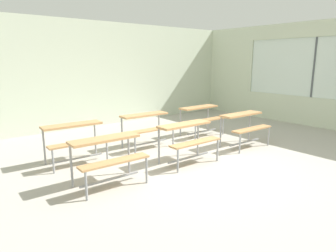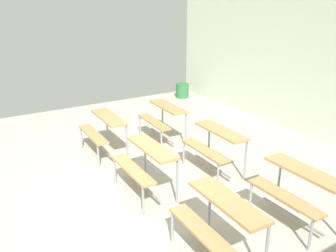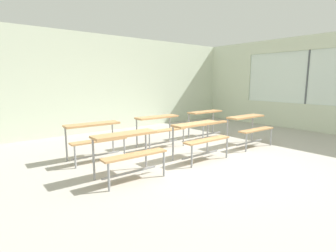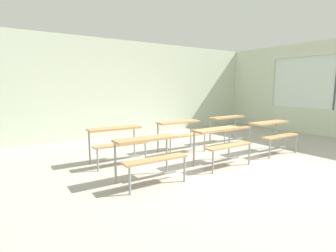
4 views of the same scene
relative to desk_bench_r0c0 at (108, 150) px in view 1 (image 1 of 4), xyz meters
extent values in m
cube|color=#ADA89E|center=(1.69, -0.34, -0.59)|extent=(10.00, 9.00, 0.05)
cube|color=beige|center=(1.69, 4.16, 0.94)|extent=(10.00, 0.12, 3.00)
cube|color=beige|center=(6.69, -0.34, -0.14)|extent=(0.12, 9.00, 0.85)
cube|color=beige|center=(6.69, 3.21, 1.14)|extent=(0.12, 1.90, 1.70)
cube|color=silver|center=(6.69, 0.16, 1.14)|extent=(0.02, 4.20, 1.70)
cube|color=#4C5156|center=(6.69, 0.16, 1.14)|extent=(0.06, 0.05, 1.70)
cube|color=tan|center=(0.00, 0.11, 0.16)|extent=(1.11, 0.35, 0.04)
cube|color=tan|center=(0.00, -0.21, -0.12)|extent=(1.10, 0.25, 0.03)
cylinder|color=gray|center=(-0.49, 0.26, -0.20)|extent=(0.04, 0.04, 0.72)
cylinder|color=gray|center=(0.51, 0.24, -0.20)|extent=(0.04, 0.04, 0.72)
cylinder|color=gray|center=(-0.51, -0.29, -0.34)|extent=(0.04, 0.04, 0.44)
cylinder|color=gray|center=(0.49, -0.31, -0.34)|extent=(0.04, 0.04, 0.44)
cube|color=gray|center=(0.00, -0.03, -0.46)|extent=(1.00, 0.05, 0.03)
cube|color=tan|center=(1.67, 0.12, 0.16)|extent=(1.10, 0.33, 0.04)
cube|color=tan|center=(1.67, -0.20, -0.12)|extent=(1.10, 0.23, 0.03)
cylinder|color=gray|center=(1.17, 0.26, -0.20)|extent=(0.04, 0.04, 0.72)
cylinder|color=gray|center=(2.17, 0.25, -0.20)|extent=(0.04, 0.04, 0.72)
cylinder|color=gray|center=(1.17, -0.29, -0.34)|extent=(0.04, 0.04, 0.44)
cylinder|color=gray|center=(2.17, -0.30, -0.34)|extent=(0.04, 0.04, 0.44)
cube|color=gray|center=(1.67, -0.02, -0.46)|extent=(1.00, 0.04, 0.03)
cube|color=tan|center=(3.40, 0.12, 0.16)|extent=(1.11, 0.35, 0.04)
cube|color=tan|center=(3.39, -0.20, -0.12)|extent=(1.11, 0.25, 0.03)
cylinder|color=gray|center=(2.90, 0.28, -0.20)|extent=(0.04, 0.04, 0.72)
cylinder|color=gray|center=(3.90, 0.25, -0.20)|extent=(0.04, 0.04, 0.72)
cylinder|color=gray|center=(2.89, -0.27, -0.34)|extent=(0.04, 0.04, 0.44)
cylinder|color=gray|center=(3.89, -0.30, -0.34)|extent=(0.04, 0.04, 0.44)
cube|color=gray|center=(3.39, -0.02, -0.46)|extent=(1.00, 0.06, 0.03)
cube|color=tan|center=(-0.01, 1.41, 0.16)|extent=(1.11, 0.37, 0.04)
cube|color=tan|center=(-0.02, 1.09, -0.12)|extent=(1.11, 0.27, 0.03)
cylinder|color=gray|center=(-0.50, 1.57, -0.20)|extent=(0.04, 0.04, 0.72)
cylinder|color=gray|center=(0.50, 1.53, -0.20)|extent=(0.04, 0.04, 0.72)
cylinder|color=gray|center=(-0.53, 1.02, -0.34)|extent=(0.04, 0.04, 0.44)
cylinder|color=gray|center=(0.47, 0.98, -0.34)|extent=(0.04, 0.04, 0.44)
cube|color=gray|center=(-0.02, 1.27, -0.46)|extent=(1.00, 0.08, 0.03)
cube|color=tan|center=(1.66, 1.44, 0.16)|extent=(1.11, 0.35, 0.04)
cube|color=tan|center=(1.65, 1.12, -0.12)|extent=(1.11, 0.25, 0.03)
cylinder|color=gray|center=(1.16, 1.60, -0.20)|extent=(0.04, 0.04, 0.72)
cylinder|color=gray|center=(2.16, 1.57, -0.20)|extent=(0.04, 0.04, 0.72)
cylinder|color=gray|center=(1.15, 1.05, -0.34)|extent=(0.04, 0.04, 0.44)
cylinder|color=gray|center=(2.15, 1.02, -0.34)|extent=(0.04, 0.04, 0.44)
cube|color=gray|center=(1.66, 1.30, -0.46)|extent=(1.00, 0.06, 0.03)
cube|color=tan|center=(3.36, 1.44, 0.16)|extent=(1.10, 0.32, 0.04)
cube|color=tan|center=(3.36, 1.12, -0.12)|extent=(1.10, 0.22, 0.03)
cylinder|color=gray|center=(2.86, 1.58, -0.20)|extent=(0.04, 0.04, 0.72)
cylinder|color=gray|center=(3.86, 1.58, -0.20)|extent=(0.04, 0.04, 0.72)
cylinder|color=gray|center=(2.86, 1.03, -0.34)|extent=(0.04, 0.04, 0.44)
cylinder|color=gray|center=(3.86, 1.03, -0.34)|extent=(0.04, 0.04, 0.44)
cube|color=gray|center=(3.36, 1.30, -0.46)|extent=(1.00, 0.04, 0.03)
camera|label=1|loc=(-2.03, -3.99, 1.36)|focal=31.83mm
camera|label=2|loc=(5.94, -2.19, 2.27)|focal=37.84mm
camera|label=3|loc=(-2.11, -3.64, 1.04)|focal=28.00mm
camera|label=4|loc=(-2.11, -3.64, 1.04)|focal=28.00mm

